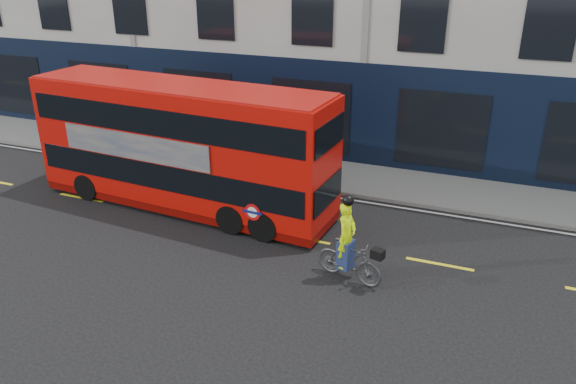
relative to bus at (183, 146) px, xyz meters
The scene contains 7 objects.
ground 5.30m from the bus, 27.90° to the right, with size 120.00×120.00×0.00m, color black.
pavement 6.36m from the bus, 44.38° to the left, with size 60.00×3.00×0.12m, color gray.
kerb 5.48m from the bus, 32.23° to the left, with size 60.00×0.12×0.13m, color slate.
road_edge_line 5.36m from the bus, 29.29° to the left, with size 58.00×0.10×0.01m, color silver.
lane_dashes 4.85m from the bus, 10.29° to the right, with size 58.00×0.12×0.01m, color yellow, non-canonical shape.
bus is the anchor object (origin of this frame).
cyclist 6.77m from the bus, 21.31° to the right, with size 1.92×0.98×2.35m.
Camera 1 is at (4.98, -12.20, 7.86)m, focal length 35.00 mm.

